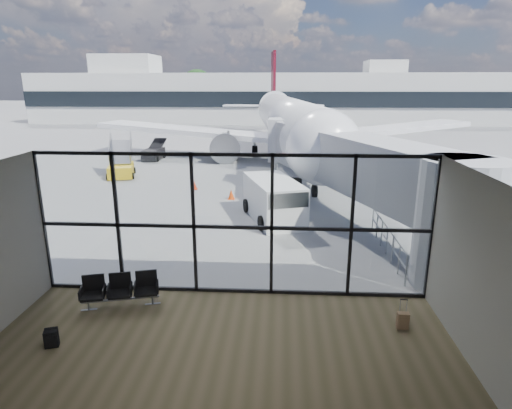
# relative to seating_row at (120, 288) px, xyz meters

# --- Properties ---
(ground) EXTENTS (220.00, 220.00, 0.00)m
(ground) POSITION_rel_seating_row_xyz_m (3.28, 41.04, -0.55)
(ground) COLOR slate
(ground) RESTS_ON ground
(lounge_shell) EXTENTS (12.02, 8.01, 4.51)m
(lounge_shell) POSITION_rel_seating_row_xyz_m (3.28, -3.76, 2.10)
(lounge_shell) COLOR brown
(lounge_shell) RESTS_ON ground
(glass_curtain_wall) EXTENTS (12.10, 0.12, 4.50)m
(glass_curtain_wall) POSITION_rel_seating_row_xyz_m (3.28, 1.04, 1.70)
(glass_curtain_wall) COLOR white
(glass_curtain_wall) RESTS_ON ground
(jet_bridge) EXTENTS (8.00, 16.50, 4.33)m
(jet_bridge) POSITION_rel_seating_row_xyz_m (8.18, 8.11, 2.21)
(jet_bridge) COLOR #96979B
(jet_bridge) RESTS_ON ground
(apron_railing) EXTENTS (0.06, 5.46, 1.11)m
(apron_railing) POSITION_rel_seating_row_xyz_m (8.88, 4.54, 0.17)
(apron_railing) COLOR gray
(apron_railing) RESTS_ON ground
(far_terminal) EXTENTS (80.00, 12.20, 11.00)m
(far_terminal) POSITION_rel_seating_row_xyz_m (2.70, 63.01, 3.66)
(far_terminal) COLOR silver
(far_terminal) RESTS_ON ground
(tree_0) EXTENTS (4.95, 4.95, 7.12)m
(tree_0) POSITION_rel_seating_row_xyz_m (-41.72, 73.04, 4.08)
(tree_0) COLOR #382619
(tree_0) RESTS_ON ground
(tree_1) EXTENTS (5.61, 5.61, 8.07)m
(tree_1) POSITION_rel_seating_row_xyz_m (-35.72, 73.04, 4.70)
(tree_1) COLOR #382619
(tree_1) RESTS_ON ground
(tree_2) EXTENTS (6.27, 6.27, 9.03)m
(tree_2) POSITION_rel_seating_row_xyz_m (-29.72, 73.04, 5.32)
(tree_2) COLOR #382619
(tree_2) RESTS_ON ground
(tree_3) EXTENTS (4.95, 4.95, 7.12)m
(tree_3) POSITION_rel_seating_row_xyz_m (-23.72, 73.04, 4.08)
(tree_3) COLOR #382619
(tree_3) RESTS_ON ground
(tree_4) EXTENTS (5.61, 5.61, 8.07)m
(tree_4) POSITION_rel_seating_row_xyz_m (-17.72, 73.04, 4.70)
(tree_4) COLOR #382619
(tree_4) RESTS_ON ground
(tree_5) EXTENTS (6.27, 6.27, 9.03)m
(tree_5) POSITION_rel_seating_row_xyz_m (-11.72, 73.04, 5.32)
(tree_5) COLOR #382619
(tree_5) RESTS_ON ground
(seating_row) EXTENTS (2.25, 1.14, 0.99)m
(seating_row) POSITION_rel_seating_row_xyz_m (0.00, 0.00, 0.00)
(seating_row) COLOR gray
(seating_row) RESTS_ON ground
(backpack) EXTENTS (0.38, 0.37, 0.49)m
(backpack) POSITION_rel_seating_row_xyz_m (-0.99, -2.19, -0.31)
(backpack) COLOR black
(backpack) RESTS_ON ground
(suitcase) EXTENTS (0.32, 0.24, 0.84)m
(suitcase) POSITION_rel_seating_row_xyz_m (8.10, -0.81, -0.30)
(suitcase) COLOR #8D6C4E
(suitcase) RESTS_ON ground
(airliner) EXTENTS (34.63, 40.22, 10.37)m
(airliner) POSITION_rel_seating_row_xyz_m (5.20, 28.54, 2.61)
(airliner) COLOR white
(airliner) RESTS_ON ground
(service_van) EXTENTS (3.29, 4.92, 1.97)m
(service_van) POSITION_rel_seating_row_xyz_m (4.41, 8.68, 0.46)
(service_van) COLOR white
(service_van) RESTS_ON ground
(belt_loader) EXTENTS (1.55, 3.62, 1.64)m
(belt_loader) POSITION_rel_seating_row_xyz_m (-6.41, 25.15, 0.00)
(belt_loader) COLOR black
(belt_loader) RESTS_ON ground
(mobile_stairs) EXTENTS (2.45, 3.69, 2.39)m
(mobile_stairs) POSITION_rel_seating_row_xyz_m (-6.72, 18.14, 0.02)
(mobile_stairs) COLOR gold
(mobile_stairs) RESTS_ON ground
(traffic_cone_a) EXTENTS (0.38, 0.38, 0.54)m
(traffic_cone_a) POSITION_rel_seating_row_xyz_m (-0.72, 14.60, -0.29)
(traffic_cone_a) COLOR red
(traffic_cone_a) RESTS_ON ground
(traffic_cone_b) EXTENTS (0.39, 0.39, 0.56)m
(traffic_cone_b) POSITION_rel_seating_row_xyz_m (1.87, 12.39, -0.28)
(traffic_cone_b) COLOR #E2430B
(traffic_cone_b) RESTS_ON ground
(traffic_cone_c) EXTENTS (0.48, 0.48, 0.68)m
(traffic_cone_c) POSITION_rel_seating_row_xyz_m (8.28, 15.12, -0.23)
(traffic_cone_c) COLOR orange
(traffic_cone_c) RESTS_ON ground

